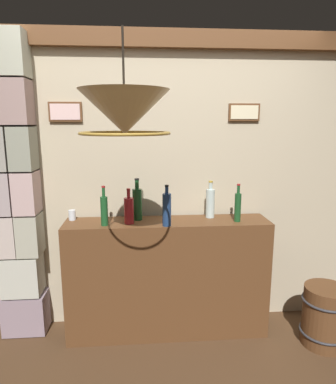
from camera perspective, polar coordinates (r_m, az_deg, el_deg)
panelled_rear_partition at (r=2.96m, az=-0.48°, el=2.83°), size 3.64×0.15×2.49m
stone_pillar at (r=3.01m, az=-23.80°, el=0.07°), size 0.35×0.29×2.42m
bar_shelf_unit at (r=2.96m, az=-0.08°, el=-14.00°), size 1.66×0.34×0.98m
liquor_bottle_mezcal at (r=2.63m, az=-0.20°, el=-2.84°), size 0.07×0.07×0.32m
liquor_bottle_rye at (r=2.69m, az=-10.54°, el=-2.94°), size 0.06×0.06×0.31m
liquor_bottle_rum at (r=2.71m, az=-6.51°, el=-2.99°), size 0.08×0.08×0.28m
liquor_bottle_port at (r=2.89m, az=7.02°, el=-1.75°), size 0.07×0.07×0.31m
liquor_bottle_tequila at (r=2.81m, az=-5.12°, el=-1.88°), size 0.08×0.08×0.34m
liquor_bottle_brandy at (r=2.80m, az=11.50°, el=-2.34°), size 0.05×0.05×0.31m
glass_tumbler_rocks at (r=2.91m, az=-15.62°, el=-3.70°), size 0.06×0.06×0.08m
pendant_lamp at (r=1.85m, az=-7.23°, el=12.80°), size 0.48×0.48×0.54m
wooden_barrel at (r=3.19m, az=24.58°, el=-18.18°), size 0.38×0.38×0.49m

